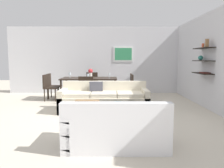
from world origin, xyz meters
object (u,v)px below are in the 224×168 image
sofa_beige (105,100)px  dining_chair_right_near (129,86)px  apple_on_coffee_table (106,105)px  loveseat_white (116,128)px  coffee_table (115,114)px  wine_glass_head (91,74)px  wine_glass_right_near (110,75)px  dining_table (90,80)px  wine_glass_foot (88,75)px  centerpiece_vase (91,73)px  dining_chair_right_far (128,84)px  wine_glass_left_far (70,74)px  dining_chair_head (92,82)px  decorative_bowl (118,104)px  dining_chair_left_far (53,84)px  dining_chair_left_near (49,86)px  dining_chair_foot (87,88)px  candle_jar (124,104)px

sofa_beige → dining_chair_right_near: (0.78, 1.51, 0.21)m
sofa_beige → apple_on_coffee_table: (0.07, -1.24, 0.13)m
loveseat_white → coffee_table: bearing=90.2°
loveseat_white → dining_chair_right_near: bearing=82.5°
wine_glass_head → wine_glass_right_near: bearing=-38.7°
dining_table → wine_glass_foot: 0.48m
centerpiece_vase → wine_glass_right_near: bearing=-14.7°
wine_glass_right_near → sofa_beige: bearing=-94.4°
coffee_table → wine_glass_head: size_ratio=7.45×
dining_chair_right_far → wine_glass_left_far: bearing=-177.2°
dining_chair_head → wine_glass_foot: 1.39m
wine_glass_foot → dining_chair_right_far: bearing=26.0°
wine_glass_head → wine_glass_foot: size_ratio=0.81×
dining_chair_head → centerpiece_vase: (0.04, -0.85, 0.43)m
decorative_bowl → apple_on_coffee_table: bearing=-168.9°
coffee_table → dining_chair_left_far: 3.79m
coffee_table → wine_glass_head: (-0.84, 3.29, 0.66)m
dining_chair_left_near → wine_glass_head: 1.55m
wine_glass_left_far → apple_on_coffee_table: bearing=-66.6°
apple_on_coffee_table → wine_glass_foot: (-0.64, 2.54, 0.45)m
dining_chair_head → wine_glass_left_far: bearing=-131.8°
apple_on_coffee_table → wine_glass_foot: wine_glass_foot is taller
decorative_bowl → wine_glass_head: size_ratio=2.43×
coffee_table → dining_chair_left_far: bearing=125.5°
dining_chair_foot → dining_chair_left_far: size_ratio=1.00×
dining_chair_foot → dining_chair_left_near: (-1.36, 0.68, 0.00)m
dining_table → dining_chair_foot: dining_chair_foot is taller
dining_chair_foot → wine_glass_foot: bearing=90.0°
sofa_beige → dining_chair_head: 2.71m
decorative_bowl → dining_chair_foot: (-0.91, 2.02, 0.08)m
dining_chair_right_near → dining_chair_left_near: 2.71m
dining_chair_right_near → dining_chair_left_far: size_ratio=1.00×
apple_on_coffee_table → dining_chair_right_far: 3.28m
loveseat_white → centerpiece_vase: centerpiece_vase is taller
wine_glass_head → wine_glass_left_far: 0.77m
wine_glass_right_near → centerpiece_vase: centerpiece_vase is taller
wine_glass_left_far → centerpiece_vase: centerpiece_vase is taller
dining_chair_head → coffee_table: bearing=-77.4°
wine_glass_right_near → dining_chair_right_near: bearing=-8.7°
dining_chair_foot → dining_chair_left_near: same height
centerpiece_vase → dining_chair_foot: bearing=-92.4°
dining_chair_right_near → dining_chair_foot: bearing=-153.4°
decorative_bowl → dining_chair_right_far: 3.18m
apple_on_coffee_table → wine_glass_head: size_ratio=0.63×
coffee_table → centerpiece_vase: 3.10m
candle_jar → dining_chair_right_near: 2.63m
loveseat_white → coffee_table: loveseat_white is taller
dining_chair_foot → dining_chair_right_near: 1.52m
sofa_beige → candle_jar: 1.19m
wine_glass_head → wine_glass_left_far: wine_glass_left_far is taller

